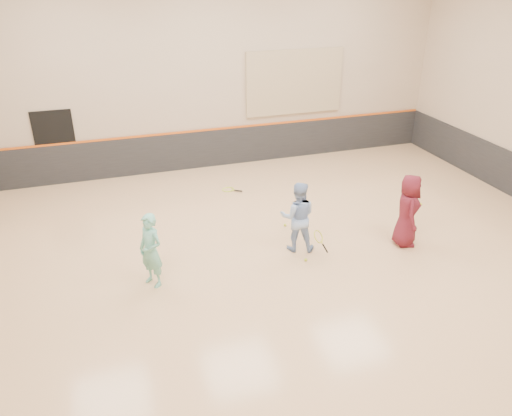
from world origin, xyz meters
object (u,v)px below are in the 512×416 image
object	(u,v)px
young_man	(408,210)
girl	(151,251)
instructor	(298,217)
spare_racket	(228,188)

from	to	relation	value
young_man	girl	bearing A→B (deg)	108.05
girl	young_man	world-z (taller)	young_man
girl	instructor	world-z (taller)	instructor
spare_racket	instructor	bearing A→B (deg)	-80.33
girl	spare_racket	distance (m)	4.90
instructor	young_man	xyz separation A→B (m)	(2.45, -0.54, 0.03)
girl	instructor	bearing A→B (deg)	61.91
girl	young_man	xyz separation A→B (m)	(5.73, -0.16, 0.07)
young_man	spare_racket	distance (m)	5.27
instructor	young_man	bearing A→B (deg)	-172.00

